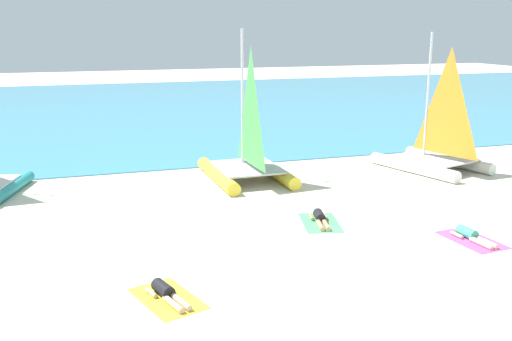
{
  "coord_description": "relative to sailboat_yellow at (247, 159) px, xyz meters",
  "views": [
    {
      "loc": [
        -5.78,
        -13.11,
        5.82
      ],
      "look_at": [
        0.0,
        4.75,
        1.2
      ],
      "focal_mm": 40.9,
      "sensor_mm": 36.0,
      "label": 1
    }
  ],
  "objects": [
    {
      "name": "towel_middle",
      "position": [
        0.62,
        -5.61,
        -0.86
      ],
      "size": [
        1.51,
        2.1,
        0.01
      ],
      "primitive_type": "cube",
      "rotation": [
        0.0,
        0.0,
        -0.24
      ],
      "color": "#4CB266",
      "rests_on": "ground"
    },
    {
      "name": "sailboat_white",
      "position": [
        7.95,
        -0.79,
        -0.02
      ],
      "size": [
        3.9,
        4.94,
        5.65
      ],
      "rotation": [
        0.0,
        0.0,
        0.3
      ],
      "color": "white",
      "rests_on": "ground"
    },
    {
      "name": "sunbather_left",
      "position": [
        -4.72,
        -9.22,
        -0.73
      ],
      "size": [
        0.84,
        1.54,
        0.3
      ],
      "rotation": [
        0.0,
        0.0,
        0.31
      ],
      "color": "black",
      "rests_on": "towel_left"
    },
    {
      "name": "sailboat_yellow",
      "position": [
        0.0,
        0.0,
        0.0
      ],
      "size": [
        2.92,
        4.49,
        5.79
      ],
      "rotation": [
        0.0,
        0.0,
        0.02
      ],
      "color": "yellow",
      "rests_on": "ground"
    },
    {
      "name": "towel_right",
      "position": [
        4.06,
        -8.29,
        -0.86
      ],
      "size": [
        1.27,
        1.99,
        0.01
      ],
      "primitive_type": "cube",
      "rotation": [
        0.0,
        0.0,
        0.09
      ],
      "color": "#D84C99",
      "rests_on": "ground"
    },
    {
      "name": "ocean_water",
      "position": [
        -0.69,
        22.55,
        -0.84
      ],
      "size": [
        120.0,
        40.0,
        0.05
      ],
      "primitive_type": "cube",
      "color": "teal",
      "rests_on": "ground"
    },
    {
      "name": "ground_plane",
      "position": [
        -0.69,
        2.0,
        -0.86
      ],
      "size": [
        120.0,
        120.0,
        0.0
      ],
      "primitive_type": "plane",
      "color": "beige"
    },
    {
      "name": "sunbather_middle",
      "position": [
        0.64,
        -5.54,
        -0.73
      ],
      "size": [
        0.75,
        1.56,
        0.3
      ],
      "rotation": [
        0.0,
        0.0,
        -0.24
      ],
      "color": "black",
      "rests_on": "towel_middle"
    },
    {
      "name": "towel_left",
      "position": [
        -4.7,
        -9.29,
        -0.86
      ],
      "size": [
        1.62,
        2.14,
        0.01
      ],
      "primitive_type": "cube",
      "rotation": [
        0.0,
        0.0,
        0.31
      ],
      "color": "yellow",
      "rests_on": "ground"
    },
    {
      "name": "sunbather_right",
      "position": [
        4.06,
        -8.23,
        -0.73
      ],
      "size": [
        0.58,
        1.57,
        0.3
      ],
      "rotation": [
        0.0,
        0.0,
        0.09
      ],
      "color": "#3FB28C",
      "rests_on": "towel_right"
    }
  ]
}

